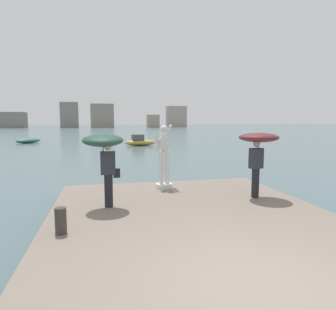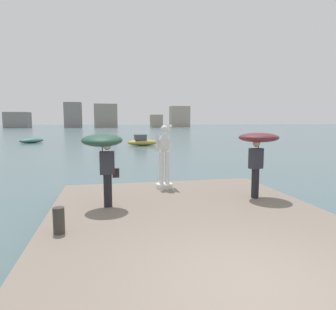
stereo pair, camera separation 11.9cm
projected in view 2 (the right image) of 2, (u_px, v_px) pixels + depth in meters
ground_plane at (121, 140)px, 43.18m from camera, size 400.00×400.00×0.00m
pier at (205, 239)px, 6.31m from camera, size 6.92×10.29×0.40m
statue_white_figure at (164, 159)px, 10.14m from camera, size 0.58×0.85×2.16m
onlooker_left at (103, 148)px, 7.83m from camera, size 1.10×1.12×1.97m
onlooker_right at (258, 144)px, 8.81m from camera, size 1.46×1.46×1.93m
mooring_bollard at (59, 220)px, 6.05m from camera, size 0.23×0.23×0.54m
boat_near at (32, 141)px, 36.80m from camera, size 3.19×3.19×0.60m
boat_mid at (142, 142)px, 32.73m from camera, size 3.44×1.59×1.22m
distant_skyline at (106, 117)px, 126.67m from camera, size 76.03×10.45×10.43m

